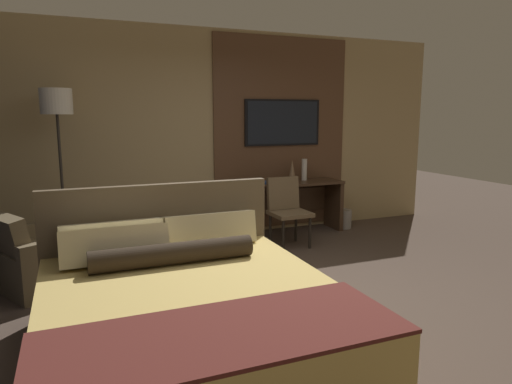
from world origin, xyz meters
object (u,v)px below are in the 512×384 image
at_px(tv, 283,123).
at_px(waste_bin, 344,219).
at_px(desk, 288,199).
at_px(book, 264,183).
at_px(armchair_by_window, 42,260).
at_px(desk_chair, 287,205).
at_px(floor_lamp, 57,116).
at_px(vase_short, 304,170).
at_px(bed, 187,312).
at_px(vase_tall, 292,170).

xyz_separation_m(tv, waste_bin, (0.88, -0.31, -1.42)).
bearing_deg(desk, book, -172.91).
xyz_separation_m(tv, armchair_by_window, (-3.16, -1.14, -1.30)).
distance_m(desk_chair, armchair_by_window, 2.89).
distance_m(floor_lamp, book, 2.70).
relative_size(tv, book, 4.83).
relative_size(desk_chair, vase_short, 2.84).
relative_size(bed, vase_tall, 7.53).
height_order(bed, waste_bin, bed).
distance_m(bed, vase_short, 3.77).
bearing_deg(desk_chair, tv, 66.79).
xyz_separation_m(armchair_by_window, waste_bin, (4.04, 0.84, -0.12)).
height_order(desk_chair, book, desk_chair).
distance_m(armchair_by_window, vase_tall, 3.45).
distance_m(bed, vase_tall, 3.67).
bearing_deg(waste_bin, vase_tall, 168.17).
bearing_deg(vase_short, desk_chair, -133.30).
bearing_deg(desk, vase_tall, 34.15).
height_order(tv, desk_chair, tv).
distance_m(desk_chair, waste_bin, 1.33).
xyz_separation_m(floor_lamp, vase_tall, (3.03, 0.26, -0.77)).
relative_size(vase_short, waste_bin, 1.10).
relative_size(armchair_by_window, waste_bin, 4.16).
distance_m(vase_short, waste_bin, 0.98).
height_order(desk, book, book).
bearing_deg(tv, book, -147.93).
relative_size(tv, desk_chair, 1.32).
distance_m(desk_chair, book, 0.58).
height_order(tv, waste_bin, tv).
xyz_separation_m(desk, vase_short, (0.27, 0.04, 0.40)).
height_order(vase_tall, waste_bin, vase_tall).
relative_size(desk, waste_bin, 5.48).
relative_size(desk, floor_lamp, 0.79).
bearing_deg(floor_lamp, desk_chair, -7.92).
distance_m(armchair_by_window, waste_bin, 4.13).
distance_m(tv, floor_lamp, 2.97).
distance_m(tv, book, 0.94).
height_order(bed, desk_chair, bed).
bearing_deg(floor_lamp, book, 3.47).
bearing_deg(tv, desk_chair, -111.25).
height_order(desk, desk_chair, desk_chair).
distance_m(vase_tall, waste_bin, 1.10).
bearing_deg(desk, waste_bin, -6.85).
bearing_deg(vase_tall, bed, -128.12).
relative_size(tv, vase_short, 3.75).
height_order(floor_lamp, book, floor_lamp).
height_order(desk, vase_tall, vase_tall).
bearing_deg(desk_chair, waste_bin, 19.54).
bearing_deg(armchair_by_window, vase_tall, -100.87).
bearing_deg(desk_chair, vase_tall, 56.41).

